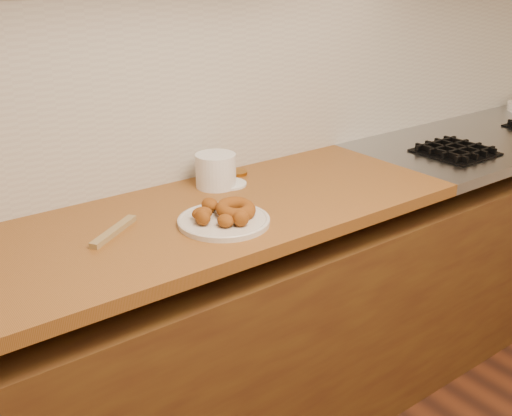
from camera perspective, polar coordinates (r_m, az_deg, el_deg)
name	(u,v)px	position (r m, az deg, el deg)	size (l,w,h in m)	color
wall_back	(229,40)	(2.11, -2.60, 15.69)	(4.00, 0.02, 2.70)	#C7B49A
base_cabinet	(282,323)	(2.20, 2.49, -10.89)	(3.60, 0.60, 0.77)	brown
butcher_block	(98,248)	(1.67, -14.81, -3.68)	(2.30, 0.62, 0.04)	brown
stovetop	(488,139)	(2.82, 21.23, 6.15)	(1.30, 0.62, 0.04)	#9EA0A5
backsplash	(232,85)	(2.12, -2.34, 11.63)	(3.60, 0.02, 0.60)	beige
burner_grates	(503,137)	(2.75, 22.42, 6.28)	(0.91, 0.26, 0.03)	black
donut_plate	(224,221)	(1.71, -3.08, -1.25)	(0.26, 0.26, 0.02)	beige
ring_donut	(236,209)	(1.72, -1.96, -0.10)	(0.12, 0.12, 0.04)	brown
fried_dough_chunks	(215,214)	(1.69, -3.93, -0.59)	(0.13, 0.20, 0.05)	brown
plastic_tub	(216,170)	(1.99, -3.85, 3.59)	(0.13, 0.13, 0.11)	silver
tub_lid	(229,184)	(2.01, -2.61, 2.31)	(0.12, 0.12, 0.01)	white
brass_jar_lid	(237,173)	(2.12, -1.77, 3.38)	(0.07, 0.07, 0.01)	#A96E21
wooden_utensil	(114,231)	(1.69, -13.39, -2.17)	(0.21, 0.03, 0.02)	olive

